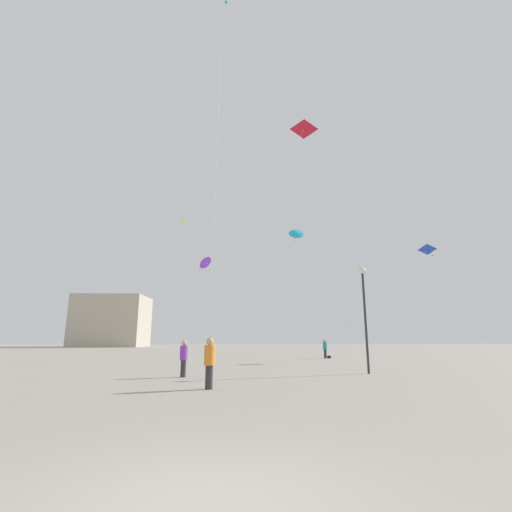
# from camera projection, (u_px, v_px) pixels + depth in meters

# --- Properties ---
(ground_plane) EXTENTS (300.00, 300.00, 0.00)m
(ground_plane) POSITION_uv_depth(u_px,v_px,m) (204.00, 507.00, 3.76)
(ground_plane) COLOR #9E9689
(person_in_teal) EXTENTS (0.37, 0.37, 1.69)m
(person_in_teal) POSITION_uv_depth(u_px,v_px,m) (325.00, 348.00, 33.71)
(person_in_teal) COLOR #2D2D33
(person_in_teal) RESTS_ON ground_plane
(person_in_purple) EXTENTS (0.36, 0.36, 1.64)m
(person_in_purple) POSITION_uv_depth(u_px,v_px,m) (184.00, 357.00, 16.91)
(person_in_purple) COLOR #2D2D33
(person_in_purple) RESTS_ON ground_plane
(person_in_orange) EXTENTS (0.38, 0.38, 1.73)m
(person_in_orange) POSITION_uv_depth(u_px,v_px,m) (209.00, 361.00, 12.88)
(person_in_orange) COLOR #2D2D33
(person_in_orange) RESTS_ON ground_plane
(kite_cyan_diamond) EXTENTS (3.29, 3.50, 10.28)m
(kite_cyan_diamond) POSITION_uv_depth(u_px,v_px,m) (296.00, 234.00, 33.15)
(kite_cyan_diamond) COLOR #1EB2C6
(kite_violet_diamond) EXTENTS (11.30, 4.47, 7.43)m
(kite_violet_diamond) POSITION_uv_depth(u_px,v_px,m) (206.00, 263.00, 32.08)
(kite_violet_diamond) COLOR purple
(kite_crimson_delta) EXTENTS (7.09, 5.58, 14.73)m
(kite_crimson_delta) POSITION_uv_depth(u_px,v_px,m) (302.00, 133.00, 24.89)
(kite_crimson_delta) COLOR red
(kite_lime_delta) EXTENTS (15.02, 3.91, 13.24)m
(kite_lime_delta) POSITION_uv_depth(u_px,v_px,m) (186.00, 225.00, 40.06)
(kite_lime_delta) COLOR #8CD12D
(kite_cobalt_delta) EXTENTS (10.01, 2.14, 8.72)m
(kite_cobalt_delta) POSITION_uv_depth(u_px,v_px,m) (425.00, 252.00, 33.62)
(kite_cobalt_delta) COLOR blue
(building_left_hall) EXTENTS (16.53, 14.20, 11.85)m
(building_left_hall) POSITION_uv_depth(u_px,v_px,m) (112.00, 321.00, 88.28)
(building_left_hall) COLOR #B2A893
(building_left_hall) RESTS_ON ground_plane
(lamppost_east) EXTENTS (0.36, 0.36, 5.42)m
(lamppost_east) POSITION_uv_depth(u_px,v_px,m) (364.00, 302.00, 19.19)
(lamppost_east) COLOR #2D2D30
(lamppost_east) RESTS_ON ground_plane
(handbag_beside_flyer) EXTENTS (0.35, 0.22, 0.24)m
(handbag_beside_flyer) POSITION_uv_depth(u_px,v_px,m) (329.00, 357.00, 33.62)
(handbag_beside_flyer) COLOR black
(handbag_beside_flyer) RESTS_ON ground_plane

